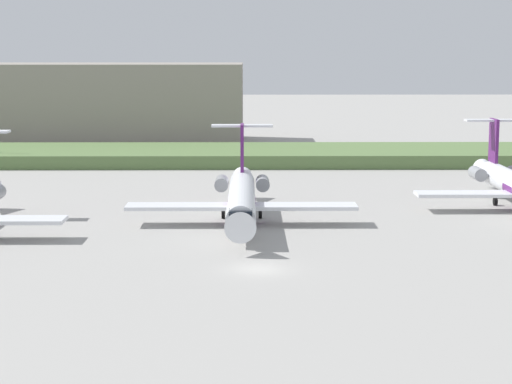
# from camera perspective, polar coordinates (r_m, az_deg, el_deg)

# --- Properties ---
(ground_plane) EXTENTS (500.00, 500.00, 0.00)m
(ground_plane) POSITION_cam_1_polar(r_m,az_deg,el_deg) (101.31, -0.05, -0.82)
(ground_plane) COLOR #9E9B96
(grass_berm) EXTENTS (320.00, 20.00, 1.99)m
(grass_berm) POSITION_cam_1_polar(r_m,az_deg,el_deg) (140.61, -0.18, 2.34)
(grass_berm) COLOR #597542
(grass_berm) RESTS_ON ground
(regional_jet_third) EXTENTS (22.81, 31.00, 9.00)m
(regional_jet_third) POSITION_cam_1_polar(r_m,az_deg,el_deg) (91.06, -0.91, -0.31)
(regional_jet_third) COLOR silver
(regional_jet_third) RESTS_ON ground
(distant_hangar) EXTENTS (63.16, 26.09, 14.64)m
(distant_hangar) POSITION_cam_1_polar(r_m,az_deg,el_deg) (171.06, -11.54, 5.46)
(distant_hangar) COLOR gray
(distant_hangar) RESTS_ON ground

